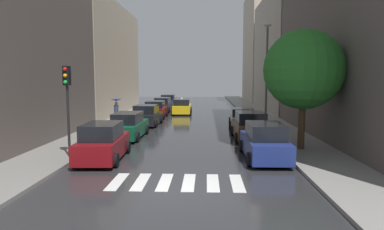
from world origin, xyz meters
name	(u,v)px	position (x,y,z in m)	size (l,w,h in m)	color
ground_plane	(195,116)	(0.00, 24.00, -0.02)	(28.00, 72.00, 0.04)	#2A2A2C
sidewalk_left	(133,115)	(-6.50, 24.00, 0.07)	(3.00, 72.00, 0.15)	gray
sidewalk_right	(259,115)	(6.50, 24.00, 0.07)	(3.00, 72.00, 0.15)	gray
crosswalk_stripes	(177,182)	(0.00, 1.09, 0.01)	(4.95, 2.20, 0.01)	silver
building_left_mid	(94,60)	(-11.00, 25.70, 5.79)	(6.00, 18.20, 11.58)	#B2A38C
building_right_mid	(290,54)	(11.00, 30.36, 6.78)	(6.00, 17.64, 13.56)	#9E9384
building_right_far	(266,48)	(11.00, 47.34, 8.86)	(6.00, 14.63, 17.72)	#B2A38C
parked_car_left_nearest	(103,143)	(-3.79, 4.48, 0.83)	(2.13, 4.44, 1.79)	maroon
parked_car_left_second	(129,126)	(-3.94, 10.52, 0.79)	(2.03, 4.75, 1.68)	#0C4C2D
parked_car_left_third	(147,116)	(-3.79, 16.51, 0.79)	(2.28, 4.10, 1.70)	black
parked_car_left_fourth	(155,110)	(-3.87, 21.99, 0.78)	(2.13, 4.27, 1.67)	maroon
parked_car_left_fifth	(163,105)	(-3.88, 27.99, 0.78)	(2.11, 4.55, 1.66)	black
parked_car_left_sixth	(168,102)	(-3.88, 33.62, 0.80)	(2.15, 4.14, 1.72)	navy
parked_car_right_nearest	(265,142)	(3.90, 4.98, 0.82)	(2.08, 4.61, 1.76)	navy
parked_car_right_second	(250,126)	(3.90, 10.47, 0.82)	(2.22, 4.41, 1.76)	brown
parked_car_right_third	(242,118)	(3.96, 15.72, 0.72)	(2.22, 4.21, 1.54)	#B2B7BF
taxi_midroad	(182,107)	(-1.52, 25.73, 0.76)	(2.13, 4.50, 1.81)	yellow
pedestrian_foreground	(116,106)	(-6.39, 16.84, 1.58)	(0.95, 0.95, 2.01)	navy
street_tree_right	(303,70)	(6.13, 6.81, 4.32)	(4.15, 4.15, 6.25)	#513823
traffic_light_left_corner	(67,91)	(-5.45, 4.52, 3.29)	(0.30, 0.42, 4.30)	black
lamp_post_right	(267,69)	(5.55, 14.40, 4.54)	(0.60, 0.28, 7.70)	#595B60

